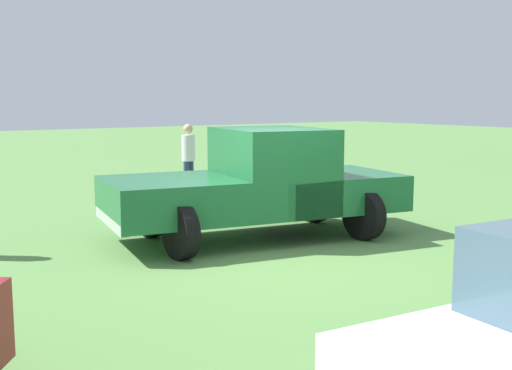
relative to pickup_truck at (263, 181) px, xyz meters
The scene contains 3 objects.
ground_plane 1.33m from the pickup_truck, 154.88° to the left, with size 80.00×80.00×0.00m, color #5B8C47.
pickup_truck is the anchor object (origin of this frame).
person_bystander 5.06m from the pickup_truck, 14.67° to the right, with size 0.44×0.44×1.72m.
Camera 1 is at (-7.71, 5.70, 2.33)m, focal length 44.54 mm.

